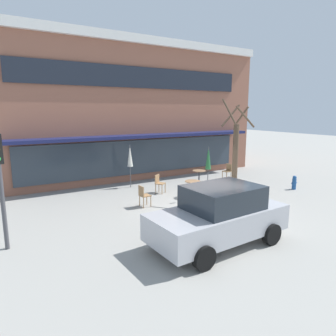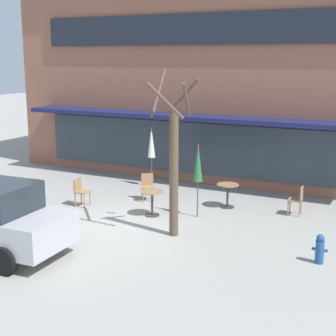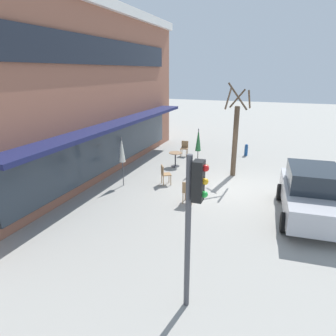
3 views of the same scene
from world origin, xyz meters
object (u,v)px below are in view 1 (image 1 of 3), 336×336
(cafe_chair_0, at_px, (228,170))
(cafe_table_streetside, at_px, (193,186))
(cafe_chair_2, at_px, (159,182))
(fire_hydrant, at_px, (294,182))
(parked_sedan, at_px, (219,215))
(cafe_table_near_wall, at_px, (199,175))
(patio_umbrella_cream_folded, at_px, (208,158))
(patio_umbrella_green_folded, at_px, (130,156))
(cafe_chair_1, at_px, (143,194))
(street_tree, at_px, (235,156))

(cafe_chair_0, bearing_deg, cafe_table_streetside, -152.58)
(cafe_table_streetside, height_order, cafe_chair_2, cafe_chair_2)
(cafe_chair_0, bearing_deg, fire_hydrant, -69.04)
(parked_sedan, height_order, fire_hydrant, parked_sedan)
(cafe_table_near_wall, distance_m, patio_umbrella_cream_folded, 1.80)
(patio_umbrella_green_folded, xyz_separation_m, cafe_chair_0, (5.61, -1.09, -1.10))
(patio_umbrella_cream_folded, height_order, cafe_chair_0, patio_umbrella_cream_folded)
(cafe_chair_1, distance_m, parked_sedan, 4.31)
(patio_umbrella_cream_folded, relative_size, fire_hydrant, 3.12)
(cafe_chair_1, bearing_deg, patio_umbrella_cream_folded, 9.59)
(patio_umbrella_green_folded, bearing_deg, parked_sedan, -93.28)
(cafe_chair_0, relative_size, parked_sedan, 0.21)
(cafe_chair_2, xyz_separation_m, fire_hydrant, (6.18, -2.87, -0.17))
(cafe_chair_1, bearing_deg, patio_umbrella_green_folded, 75.67)
(cafe_chair_1, relative_size, cafe_chair_2, 1.00)
(parked_sedan, bearing_deg, street_tree, 42.14)
(patio_umbrella_cream_folded, relative_size, cafe_chair_1, 2.47)
(cafe_chair_0, bearing_deg, parked_sedan, -133.22)
(cafe_chair_0, height_order, cafe_chair_2, same)
(cafe_table_streetside, relative_size, street_tree, 0.17)
(cafe_chair_0, relative_size, cafe_chair_1, 1.00)
(patio_umbrella_green_folded, bearing_deg, street_tree, -54.93)
(parked_sedan, distance_m, fire_hydrant, 7.96)
(cafe_table_near_wall, height_order, cafe_chair_0, cafe_chair_0)
(patio_umbrella_cream_folded, height_order, street_tree, street_tree)
(cafe_table_near_wall, height_order, street_tree, street_tree)
(cafe_chair_2, relative_size, street_tree, 0.20)
(street_tree, relative_size, fire_hydrant, 6.24)
(patio_umbrella_green_folded, height_order, cafe_chair_2, patio_umbrella_green_folded)
(cafe_table_streetside, bearing_deg, patio_umbrella_cream_folded, 22.01)
(cafe_table_streetside, xyz_separation_m, street_tree, (1.34, -1.25, 1.44))
(cafe_table_streetside, height_order, cafe_chair_1, cafe_chair_1)
(street_tree, bearing_deg, cafe_table_streetside, 136.89)
(cafe_chair_0, xyz_separation_m, parked_sedan, (-6.04, -6.43, 0.35))
(patio_umbrella_green_folded, relative_size, patio_umbrella_cream_folded, 1.00)
(cafe_table_streetside, xyz_separation_m, cafe_chair_2, (-0.96, 1.43, 0.01))
(patio_umbrella_cream_folded, distance_m, cafe_chair_0, 3.22)
(patio_umbrella_cream_folded, bearing_deg, cafe_table_streetside, -157.99)
(cafe_chair_1, bearing_deg, cafe_chair_0, 18.48)
(cafe_table_streetside, relative_size, parked_sedan, 0.18)
(cafe_table_near_wall, distance_m, cafe_table_streetside, 2.52)
(cafe_table_streetside, relative_size, patio_umbrella_green_folded, 0.35)
(patio_umbrella_green_folded, height_order, parked_sedan, patio_umbrella_green_folded)
(fire_hydrant, bearing_deg, cafe_table_near_wall, 136.81)
(cafe_table_streetside, distance_m, cafe_chair_0, 4.38)
(patio_umbrella_green_folded, bearing_deg, cafe_table_streetside, -61.01)
(parked_sedan, bearing_deg, cafe_chair_2, 78.49)
(patio_umbrella_green_folded, height_order, street_tree, street_tree)
(cafe_table_streetside, distance_m, parked_sedan, 4.92)
(cafe_chair_1, relative_size, fire_hydrant, 1.26)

